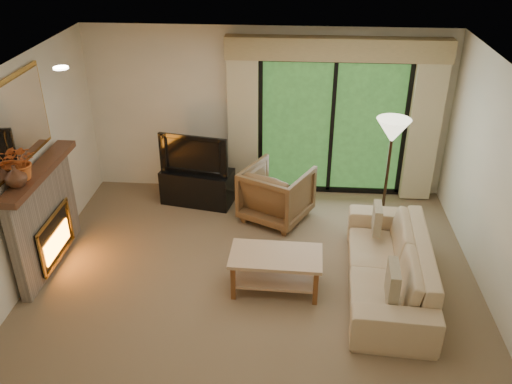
# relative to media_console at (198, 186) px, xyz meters

# --- Properties ---
(floor) EXTENTS (5.50, 5.50, 0.00)m
(floor) POSITION_rel_media_console_xyz_m (1.03, -1.95, -0.27)
(floor) COLOR #7A6348
(floor) RESTS_ON ground
(ceiling) EXTENTS (5.50, 5.50, 0.00)m
(ceiling) POSITION_rel_media_console_xyz_m (1.03, -1.95, 2.33)
(ceiling) COLOR white
(ceiling) RESTS_ON ground
(wall_back) EXTENTS (5.00, 0.00, 5.00)m
(wall_back) POSITION_rel_media_console_xyz_m (1.03, 0.55, 1.03)
(wall_back) COLOR beige
(wall_back) RESTS_ON ground
(wall_front) EXTENTS (5.00, 0.00, 5.00)m
(wall_front) POSITION_rel_media_console_xyz_m (1.03, -4.45, 1.03)
(wall_front) COLOR beige
(wall_front) RESTS_ON ground
(wall_left) EXTENTS (0.00, 5.00, 5.00)m
(wall_left) POSITION_rel_media_console_xyz_m (-1.72, -1.95, 1.03)
(wall_left) COLOR beige
(wall_left) RESTS_ON ground
(wall_right) EXTENTS (0.00, 5.00, 5.00)m
(wall_right) POSITION_rel_media_console_xyz_m (3.78, -1.95, 1.03)
(wall_right) COLOR beige
(wall_right) RESTS_ON ground
(fireplace) EXTENTS (0.24, 1.70, 1.37)m
(fireplace) POSITION_rel_media_console_xyz_m (-1.60, -1.75, 0.42)
(fireplace) COLOR #75685C
(fireplace) RESTS_ON floor
(mirror) EXTENTS (0.07, 1.45, 1.02)m
(mirror) POSITION_rel_media_console_xyz_m (-1.69, -1.75, 1.68)
(mirror) COLOR gold
(mirror) RESTS_ON wall_left
(sliding_door) EXTENTS (2.26, 0.10, 2.16)m
(sliding_door) POSITION_rel_media_console_xyz_m (2.03, 0.50, 0.83)
(sliding_door) COLOR black
(sliding_door) RESTS_ON floor
(curtain_left) EXTENTS (0.45, 0.18, 2.35)m
(curtain_left) POSITION_rel_media_console_xyz_m (0.68, 0.39, 0.93)
(curtain_left) COLOR #C4B389
(curtain_left) RESTS_ON floor
(curtain_right) EXTENTS (0.45, 0.18, 2.35)m
(curtain_right) POSITION_rel_media_console_xyz_m (3.38, 0.39, 0.93)
(curtain_right) COLOR #C4B389
(curtain_right) RESTS_ON floor
(cornice) EXTENTS (3.20, 0.24, 0.32)m
(cornice) POSITION_rel_media_console_xyz_m (2.03, 0.41, 2.05)
(cornice) COLOR #A0885A
(cornice) RESTS_ON wall_back
(media_console) EXTENTS (1.15, 0.68, 0.54)m
(media_console) POSITION_rel_media_console_xyz_m (0.00, 0.00, 0.00)
(media_console) COLOR black
(media_console) RESTS_ON floor
(tv) EXTENTS (1.07, 0.34, 0.61)m
(tv) POSITION_rel_media_console_xyz_m (0.00, 0.00, 0.57)
(tv) COLOR black
(tv) RESTS_ON media_console
(armchair) EXTENTS (1.18, 1.19, 0.81)m
(armchair) POSITION_rel_media_console_xyz_m (1.23, -0.39, 0.14)
(armchair) COLOR brown
(armchair) RESTS_ON floor
(sofa) EXTENTS (1.07, 2.40, 0.68)m
(sofa) POSITION_rel_media_console_xyz_m (2.63, -1.94, 0.07)
(sofa) COLOR tan
(sofa) RESTS_ON floor
(pillow_near) EXTENTS (0.14, 0.42, 0.42)m
(pillow_near) POSITION_rel_media_console_xyz_m (2.56, -2.62, 0.31)
(pillow_near) COLOR brown
(pillow_near) RESTS_ON sofa
(pillow_far) EXTENTS (0.12, 0.37, 0.36)m
(pillow_far) POSITION_rel_media_console_xyz_m (2.56, -1.26, 0.30)
(pillow_far) COLOR brown
(pillow_far) RESTS_ON sofa
(coffee_table) EXTENTS (1.10, 0.63, 0.49)m
(coffee_table) POSITION_rel_media_console_xyz_m (1.29, -2.05, -0.02)
(coffee_table) COLOR tan
(coffee_table) RESTS_ON floor
(floor_lamp) EXTENTS (0.52, 0.52, 1.68)m
(floor_lamp) POSITION_rel_media_console_xyz_m (2.73, -0.62, 0.57)
(floor_lamp) COLOR #F6EDC4
(floor_lamp) RESTS_ON floor
(vase) EXTENTS (0.25, 0.25, 0.25)m
(vase) POSITION_rel_media_console_xyz_m (-1.58, -2.21, 1.23)
(vase) COLOR #4C2B1B
(vase) RESTS_ON fireplace
(branches) EXTENTS (0.44, 0.39, 0.43)m
(branches) POSITION_rel_media_console_xyz_m (-1.58, -2.03, 1.32)
(branches) COLOR #CA5C23
(branches) RESTS_ON fireplace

